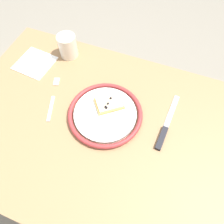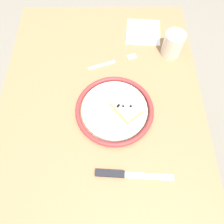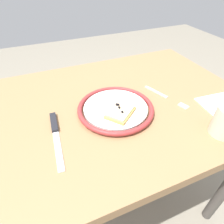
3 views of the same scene
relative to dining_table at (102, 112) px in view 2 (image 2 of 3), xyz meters
The scene contains 8 objects.
ground_plane 0.65m from the dining_table, ahead, with size 6.00×6.00×0.00m, color gray.
dining_table is the anchor object (origin of this frame).
plate 0.12m from the dining_table, 48.74° to the left, with size 0.27×0.27×0.02m.
pizza_slice_near 0.15m from the dining_table, 64.49° to the left, with size 0.12×0.12×0.02m.
knife 0.29m from the dining_table, 13.66° to the left, with size 0.04×0.24×0.01m.
fork 0.21m from the dining_table, 165.69° to the left, with size 0.08×0.20×0.00m.
cup 0.38m from the dining_table, 128.65° to the left, with size 0.08×0.08×0.10m, color beige.
napkin 0.39m from the dining_table, 152.35° to the left, with size 0.15×0.14×0.00m, color white.
Camera 2 is at (0.37, 0.04, 1.41)m, focal length 33.95 mm.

